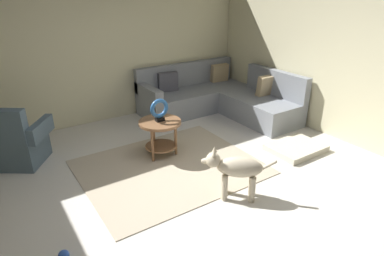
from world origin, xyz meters
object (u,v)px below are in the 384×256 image
Objects in this scene: sectional_couch at (218,98)px; armchair at (16,143)px; dog_toy_ball at (64,255)px; torus_sculpture at (159,109)px; side_table at (160,129)px; dog at (236,169)px; dog_bed_mat at (296,148)px.

armchair is at bearing -178.53° from sectional_couch.
sectional_couch is 4.12m from dog_toy_ball.
torus_sculpture is (-1.77, -0.94, 0.42)m from sectional_couch.
dog is at bearing -81.20° from side_table.
sectional_couch is 1.95m from dog_bed_mat.
torus_sculpture reaches higher than dog_bed_mat.
dog_toy_ball is at bearing -53.71° from armchair.
side_table is 2.05m from dog_bed_mat.
armchair is (-3.53, -0.09, 0.03)m from sectional_couch.
side_table is 0.88× the size of dog.
dog_bed_mat is (3.52, -1.84, -0.28)m from armchair.
dog_bed_mat is at bearing 6.78° from armchair.
dog_bed_mat is at bearing -90.36° from sectional_couch.
dog_toy_ball is at bearing 127.25° from dog.
torus_sculpture is at bearing 8.70° from armchair.
dog is (-1.55, -2.32, 0.09)m from sectional_couch.
side_table is at bearing 150.46° from dog_bed_mat.
dog_toy_ball is at bearing -175.33° from dog_bed_mat.
dog is at bearing -165.82° from dog_bed_mat.
torus_sculpture is (-0.00, -0.00, 0.29)m from side_table.
dog_bed_mat is at bearing -29.54° from torus_sculpture.
side_table is (1.76, -0.85, 0.09)m from armchair.
sectional_couch is 3.75× the size of side_table.
armchair reaches higher than side_table.
dog_toy_ball is (0.07, -2.13, -0.27)m from armchair.
dog_bed_mat is (1.76, -1.00, -0.37)m from side_table.
torus_sculpture is at bearing 150.46° from dog_bed_mat.
side_table is 0.75× the size of dog_bed_mat.
sectional_couch is 6.90× the size of torus_sculpture.
dog_toy_ball is (-3.45, -0.28, 0.00)m from dog_bed_mat.
armchair is 10.05× the size of dog_toy_ball.
armchair reaches higher than torus_sculpture.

